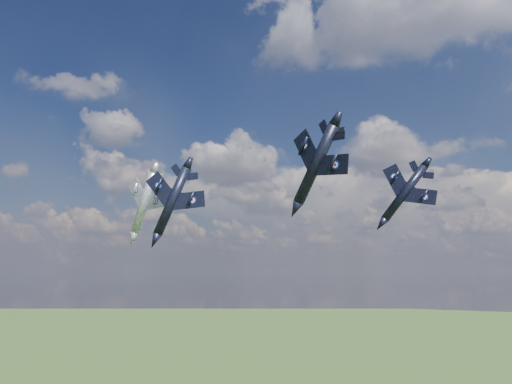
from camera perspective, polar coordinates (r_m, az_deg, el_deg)
The scene contains 4 objects.
jet_lead_navy at distance 73.05m, azimuth -9.56°, elevation -0.99°, with size 10.27×14.32×2.96m, color black, non-canonical shape.
jet_right_navy at distance 54.34m, azimuth 6.87°, elevation 3.17°, with size 9.16×12.77×2.64m, color black, non-canonical shape.
jet_high_navy at distance 79.81m, azimuth 16.62°, elevation -0.09°, with size 9.86×13.74×2.84m, color black, non-canonical shape.
jet_left_silver at distance 78.44m, azimuth -12.66°, elevation -1.19°, with size 9.67×13.49×2.79m, color #909299, non-canonical shape.
Camera 1 is at (34.95, -48.35, 72.17)m, focal length 35.00 mm.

